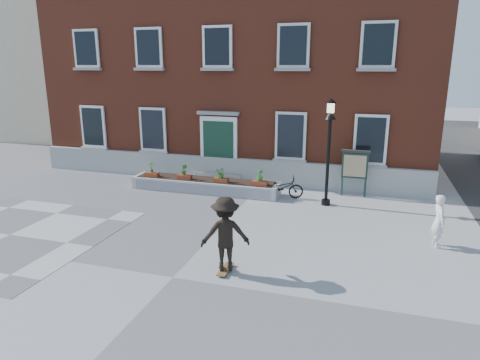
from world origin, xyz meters
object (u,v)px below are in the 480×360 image
(lamp_post, at_px, (329,138))
(notice_board, at_px, (355,165))
(bystander, at_px, (439,221))
(skateboarder, at_px, (225,234))
(bicycle, at_px, (282,187))

(lamp_post, relative_size, notice_board, 2.10)
(bystander, bearing_deg, notice_board, 19.65)
(skateboarder, bearing_deg, bicycle, 89.18)
(lamp_post, bearing_deg, bystander, -40.05)
(bicycle, height_order, bystander, bystander)
(bicycle, xyz_separation_m, skateboarder, (-0.09, -6.50, 0.58))
(bystander, height_order, lamp_post, lamp_post)
(bystander, relative_size, skateboarder, 0.78)
(bicycle, height_order, skateboarder, skateboarder)
(notice_board, bearing_deg, skateboarder, -109.96)
(bicycle, distance_m, skateboarder, 6.53)
(bicycle, relative_size, lamp_post, 0.42)
(lamp_post, xyz_separation_m, notice_board, (0.92, 1.41, -1.28))
(bystander, height_order, notice_board, notice_board)
(bystander, relative_size, lamp_post, 0.39)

